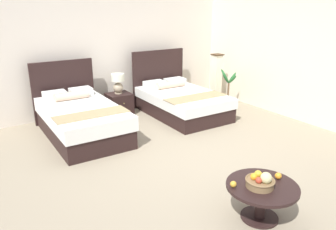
{
  "coord_description": "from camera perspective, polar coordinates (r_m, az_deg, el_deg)",
  "views": [
    {
      "loc": [
        -2.92,
        -3.79,
        2.33
      ],
      "look_at": [
        -0.09,
        0.54,
        0.58
      ],
      "focal_mm": 35.63,
      "sensor_mm": 36.0,
      "label": 1
    }
  ],
  "objects": [
    {
      "name": "coffee_table",
      "position": [
        3.94,
        15.72,
        -12.85
      ],
      "size": [
        0.8,
        0.8,
        0.42
      ],
      "color": "black",
      "rests_on": "ground"
    },
    {
      "name": "floor_lamp_corner",
      "position": [
        8.26,
        8.27,
        6.29
      ],
      "size": [
        0.24,
        0.24,
        1.16
      ],
      "color": "#3E2916",
      "rests_on": "ground"
    },
    {
      "name": "fruit_bowl",
      "position": [
        3.81,
        15.57,
        -10.82
      ],
      "size": [
        0.32,
        0.32,
        0.2
      ],
      "color": "brown",
      "rests_on": "coffee_table"
    },
    {
      "name": "bed_near_window",
      "position": [
        6.27,
        -14.69,
        -0.58
      ],
      "size": [
        1.26,
        2.15,
        1.24
      ],
      "color": "black",
      "rests_on": "ground"
    },
    {
      "name": "bed_near_corner",
      "position": [
        7.25,
        2.11,
        2.43
      ],
      "size": [
        1.35,
        2.07,
        1.29
      ],
      "color": "black",
      "rests_on": "ground"
    },
    {
      "name": "loose_apple",
      "position": [
        3.76,
        11.12,
        -11.53
      ],
      "size": [
        0.07,
        0.07,
        0.07
      ],
      "color": "gold",
      "rests_on": "coffee_table"
    },
    {
      "name": "wall_side_right",
      "position": [
        7.3,
        21.55,
        9.91
      ],
      "size": [
        0.12,
        5.44,
        2.74
      ],
      "primitive_type": "cube",
      "color": "beige",
      "rests_on": "ground"
    },
    {
      "name": "table_lamp",
      "position": [
        7.22,
        -8.59,
        5.56
      ],
      "size": [
        0.28,
        0.28,
        0.43
      ],
      "color": "tan",
      "rests_on": "nightstand"
    },
    {
      "name": "wall_back",
      "position": [
        7.56,
        -10.45,
        11.14
      ],
      "size": [
        9.57,
        0.12,
        2.74
      ],
      "primitive_type": "cube",
      "color": "beige",
      "rests_on": "ground"
    },
    {
      "name": "ground_plane",
      "position": [
        5.33,
        3.97,
        -7.39
      ],
      "size": [
        9.57,
        9.84,
        0.02
      ],
      "primitive_type": "cube",
      "color": "gray"
    },
    {
      "name": "nightstand",
      "position": [
        7.33,
        -8.35,
        1.89
      ],
      "size": [
        0.5,
        0.47,
        0.46
      ],
      "color": "black",
      "rests_on": "ground"
    },
    {
      "name": "loose_orange",
      "position": [
        4.04,
        18.34,
        -9.85
      ],
      "size": [
        0.08,
        0.08,
        0.08
      ],
      "color": "orange",
      "rests_on": "coffee_table"
    },
    {
      "name": "potted_palm",
      "position": [
        7.92,
        10.18,
        2.88
      ],
      "size": [
        0.41,
        0.55,
        0.86
      ],
      "color": "#383033",
      "rests_on": "ground"
    }
  ]
}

